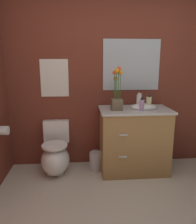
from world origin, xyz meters
TOP-DOWN VIEW (x-y plane):
  - wall_back at (0.20, 1.68)m, footprint 4.62×0.05m
  - toilet at (-0.83, 1.39)m, footprint 0.38×0.59m
  - vanity_cabinet at (0.25, 1.36)m, footprint 0.94×0.56m
  - flower_vase at (-0.01, 1.31)m, footprint 0.14×0.14m
  - soap_bottle at (0.31, 1.26)m, footprint 0.06×0.06m
  - lotion_bottle at (0.30, 1.38)m, footprint 0.07×0.07m
  - hand_wash_bottle at (0.42, 1.33)m, footprint 0.07×0.07m
  - trash_bin at (-0.27, 1.39)m, footprint 0.18×0.18m
  - wall_poster at (-0.83, 1.65)m, footprint 0.38×0.01m
  - wall_mirror at (0.25, 1.65)m, footprint 0.80×0.01m
  - toilet_paper_roll at (-1.41, 1.19)m, footprint 0.11×0.11m

SIDE VIEW (x-z plane):
  - trash_bin at x=-0.27m, z-range 0.00..0.27m
  - toilet at x=-0.83m, z-range -0.10..0.59m
  - vanity_cabinet at x=0.25m, z-range -0.08..0.99m
  - toilet_paper_roll at x=-1.41m, z-range 0.62..0.74m
  - soap_bottle at x=0.31m, z-range 0.88..1.04m
  - hand_wash_bottle at x=0.42m, z-range 0.88..1.07m
  - lotion_bottle at x=0.30m, z-range 0.88..1.09m
  - flower_vase at x=-0.01m, z-range 0.80..1.35m
  - wall_back at x=0.20m, z-range 0.00..2.50m
  - wall_poster at x=-0.83m, z-range 1.02..1.53m
  - wall_mirror at x=0.25m, z-range 1.10..1.80m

